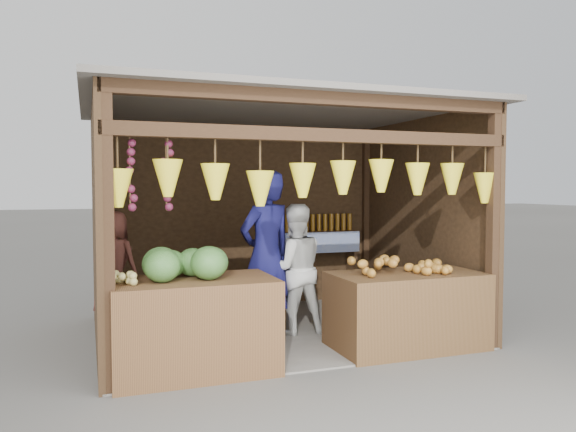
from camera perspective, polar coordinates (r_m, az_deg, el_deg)
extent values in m
plane|color=#514F49|center=(6.82, -1.23, -11.65)|extent=(80.00, 80.00, 0.00)
cube|color=slate|center=(6.81, -1.23, -11.57)|extent=(4.00, 3.00, 0.02)
cube|color=black|center=(8.04, -4.63, -0.03)|extent=(4.00, 0.06, 2.60)
cube|color=black|center=(6.27, -18.86, -1.04)|extent=(0.06, 3.00, 2.60)
cube|color=black|center=(7.49, 13.44, -0.33)|extent=(0.06, 3.00, 2.60)
cube|color=#605B54|center=(6.66, -1.26, 10.82)|extent=(4.30, 3.30, 0.06)
cube|color=black|center=(4.84, -17.88, -2.17)|extent=(0.11, 0.11, 2.60)
cube|color=black|center=(6.29, 20.16, -1.05)|extent=(0.11, 0.11, 2.60)
cube|color=black|center=(7.71, -18.57, -0.31)|extent=(0.11, 0.11, 2.60)
cube|color=black|center=(8.70, 7.91, 0.18)|extent=(0.11, 0.11, 2.60)
cube|color=black|center=(5.27, 3.76, 8.18)|extent=(4.00, 0.12, 0.12)
cube|color=black|center=(5.31, 3.78, 11.83)|extent=(4.00, 0.12, 0.12)
cube|color=#382314|center=(8.21, 2.84, -1.71)|extent=(1.25, 0.30, 0.05)
cube|color=#382314|center=(8.06, -1.03, -5.55)|extent=(0.05, 0.28, 1.05)
cube|color=#382314|center=(8.51, 6.49, -5.12)|extent=(0.05, 0.28, 1.05)
cube|color=blue|center=(8.07, 3.27, -2.72)|extent=(1.25, 0.02, 0.30)
cube|color=#50321A|center=(5.37, -9.53, -10.93)|extent=(1.49, 0.85, 0.87)
cube|color=#472D17|center=(6.20, 11.95, -9.35)|extent=(1.61, 0.85, 0.81)
cube|color=black|center=(6.68, -17.20, -10.83)|extent=(0.30, 0.30, 0.28)
imported|color=#15144D|center=(6.39, -2.23, -3.94)|extent=(0.81, 0.66, 1.90)
imported|color=silver|center=(6.57, 0.67, -5.41)|extent=(0.78, 0.62, 1.52)
imported|color=brown|center=(6.55, -17.29, -4.61)|extent=(0.68, 0.64, 1.17)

